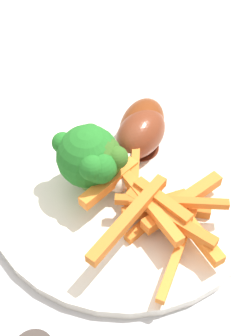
% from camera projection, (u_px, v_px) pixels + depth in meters
% --- Properties ---
extents(dining_table, '(1.29, 0.79, 0.72)m').
position_uv_depth(dining_table, '(77.00, 202.00, 0.55)').
color(dining_table, '#B7B7BC').
rests_on(dining_table, ground_plane).
extents(dinner_plate, '(0.28, 0.28, 0.01)m').
position_uv_depth(dinner_plate, '(126.00, 184.00, 0.44)').
color(dinner_plate, white).
rests_on(dinner_plate, dining_table).
extents(broccoli_floret_front, '(0.07, 0.06, 0.07)m').
position_uv_depth(broccoli_floret_front, '(89.00, 156.00, 0.40)').
color(broccoli_floret_front, '#75A54F').
rests_on(broccoli_floret_front, dinner_plate).
extents(broccoli_floret_middle, '(0.05, 0.06, 0.07)m').
position_uv_depth(broccoli_floret_middle, '(95.00, 157.00, 0.40)').
color(broccoli_floret_middle, '#79A054').
rests_on(broccoli_floret_middle, dinner_plate).
extents(carrot_fries_pile, '(0.18, 0.15, 0.04)m').
position_uv_depth(carrot_fries_pile, '(158.00, 207.00, 0.39)').
color(carrot_fries_pile, orange).
rests_on(carrot_fries_pile, dinner_plate).
extents(chicken_drumstick_near, '(0.11, 0.11, 0.05)m').
position_uv_depth(chicken_drumstick_near, '(138.00, 137.00, 0.45)').
color(chicken_drumstick_near, '#521E11').
rests_on(chicken_drumstick_near, dinner_plate).
extents(chicken_drumstick_far, '(0.13, 0.09, 0.04)m').
position_uv_depth(chicken_drumstick_far, '(141.00, 129.00, 0.46)').
color(chicken_drumstick_far, '#531E0B').
rests_on(chicken_drumstick_far, dinner_plate).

